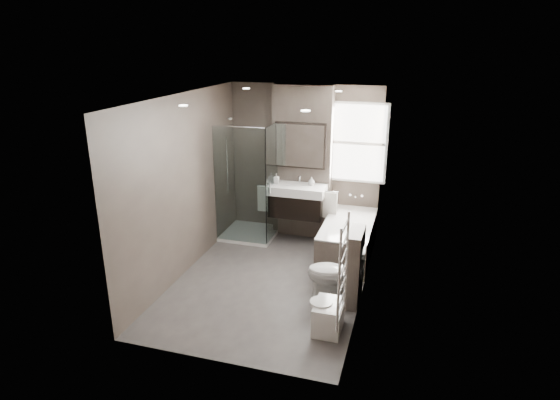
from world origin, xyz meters
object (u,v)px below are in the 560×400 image
at_px(bathtub, 348,237).
at_px(bidet, 328,316).
at_px(toilet, 336,273).
at_px(vanity, 297,200).

bearing_deg(bathtub, bidet, -87.55).
height_order(bathtub, bidet, bathtub).
xyz_separation_m(bathtub, toilet, (0.05, -1.37, 0.06)).
relative_size(vanity, bathtub, 0.59).
xyz_separation_m(vanity, bathtub, (0.92, -0.33, -0.43)).
bearing_deg(bidet, bathtub, 92.45).
xyz_separation_m(vanity, bidet, (1.01, -2.42, -0.55)).
xyz_separation_m(bathtub, bidet, (0.09, -2.10, -0.13)).
height_order(bathtub, toilet, toilet).
distance_m(bathtub, toilet, 1.37).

